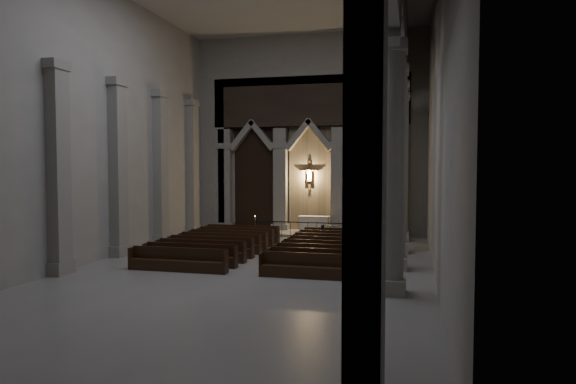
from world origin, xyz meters
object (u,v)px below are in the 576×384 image
Objects in this scene: worshipper at (323,236)px; candle_stand_right at (359,232)px; candle_stand_left at (255,231)px; pews at (271,250)px; altar at (314,224)px; altar_rail at (299,227)px.

candle_stand_right is at bearing 62.91° from worshipper.
pews is at bearing -66.18° from candle_stand_left.
altar_rail is at bearing -102.39° from altar.
altar reaches higher than pews.
candle_stand_left reaches higher than altar.
worshipper is (1.79, 3.27, 0.28)m from pews.
altar_rail is at bearing -5.01° from candle_stand_left.
candle_stand_right is (5.89, 0.53, 0.05)m from candle_stand_left.
candle_stand_left is at bearing 174.99° from altar_rail.
candle_stand_right is 0.15× the size of pews.
altar is at bearing 154.23° from candle_stand_right.
candle_stand_left is 6.54m from pews.
candle_stand_right is 7.28m from pews.
candle_stand_left reaches higher than altar_rail.
candle_stand_left is at bearing 145.82° from worshipper.
altar is 2.16m from altar_rail.
altar_rail is 3.35m from candle_stand_right.
pews is at bearing -93.38° from altar.
altar_rail reaches higher than pews.
altar is 7.88m from pews.
pews is at bearing -116.56° from candle_stand_right.
candle_stand_right reaches higher than worshipper.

